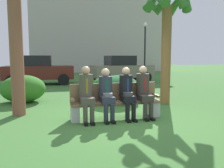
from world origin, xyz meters
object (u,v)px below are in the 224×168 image
shrub_near_bench (109,87)px  parked_car_near (39,70)px  seated_man_centerright (127,90)px  shrub_far_lawn (23,89)px  shrub_mid_lawn (118,89)px  street_lamp (145,46)px  palm_tree_short (167,9)px  park_bench (115,101)px  seated_man_rightmost (144,89)px  seated_man_centerleft (106,92)px  seated_man_leftmost (87,91)px  parked_car_far (122,69)px  building_backdrop (95,22)px

shrub_near_bench → parked_car_near: (-2.83, 5.57, 0.40)m
seated_man_centerright → shrub_far_lawn: (-2.82, 3.03, -0.25)m
shrub_near_bench → parked_car_near: size_ratio=0.35×
shrub_mid_lawn → street_lamp: size_ratio=0.42×
shrub_mid_lawn → shrub_far_lawn: bearing=163.7°
shrub_mid_lawn → palm_tree_short: bearing=-19.3°
park_bench → seated_man_rightmost: seated_man_rightmost is taller
seated_man_centerleft → shrub_mid_lawn: seated_man_centerleft is taller
seated_man_centerleft → shrub_near_bench: bearing=74.5°
shrub_near_bench → park_bench: bearing=-101.1°
seated_man_leftmost → parked_car_far: parked_car_far is taller
parked_car_far → palm_tree_short: bearing=-95.2°
parked_car_far → seated_man_rightmost: bearing=-103.5°
seated_man_leftmost → shrub_mid_lawn: bearing=55.5°
shrub_far_lawn → parked_car_near: size_ratio=0.39×
parked_car_near → parked_car_far: 5.07m
palm_tree_short → building_backdrop: bearing=85.6°
seated_man_centerleft → seated_man_centerright: (0.54, 0.00, 0.01)m
seated_man_rightmost → parked_car_near: parked_car_near is taller
seated_man_centerright → palm_tree_short: palm_tree_short is taller
palm_tree_short → shrub_near_bench: 3.47m
shrub_near_bench → shrub_mid_lawn: size_ratio=0.90×
seated_man_rightmost → park_bench: bearing=170.4°
palm_tree_short → parked_car_near: bearing=122.2°
seated_man_centerleft → seated_man_rightmost: bearing=0.6°
seated_man_centerright → building_backdrop: building_backdrop is taller
seated_man_leftmost → parked_car_far: size_ratio=0.33×
shrub_mid_lawn → building_backdrop: (3.11, 20.41, 5.26)m
palm_tree_short → seated_man_centerright: bearing=-140.5°
parked_car_near → building_backdrop: building_backdrop is taller
shrub_far_lawn → building_backdrop: bearing=72.0°
seated_man_rightmost → shrub_near_bench: bearing=93.2°
street_lamp → shrub_mid_lawn: bearing=-120.4°
park_bench → palm_tree_short: palm_tree_short is taller
seated_man_leftmost → palm_tree_short: bearing=27.9°
seated_man_rightmost → palm_tree_short: size_ratio=0.30×
park_bench → street_lamp: bearing=62.3°
seated_man_centerright → shrub_near_bench: (0.30, 3.04, -0.30)m
palm_tree_short → shrub_far_lawn: size_ratio=2.90×
parked_car_near → parked_car_far: size_ratio=0.97×
shrub_far_lawn → parked_car_far: (5.36, 5.60, 0.36)m
shrub_far_lawn → seated_man_leftmost: bearing=-59.5°
park_bench → seated_man_leftmost: size_ratio=1.71×
seated_man_rightmost → shrub_mid_lawn: seated_man_rightmost is taller
shrub_near_bench → building_backdrop: building_backdrop is taller
palm_tree_short → shrub_near_bench: size_ratio=3.19×
parked_car_near → street_lamp: (6.37, -0.65, 1.41)m
seated_man_rightmost → palm_tree_short: bearing=47.5°
seated_man_rightmost → shrub_near_bench: seated_man_rightmost is taller
seated_man_leftmost → building_backdrop: bearing=78.6°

